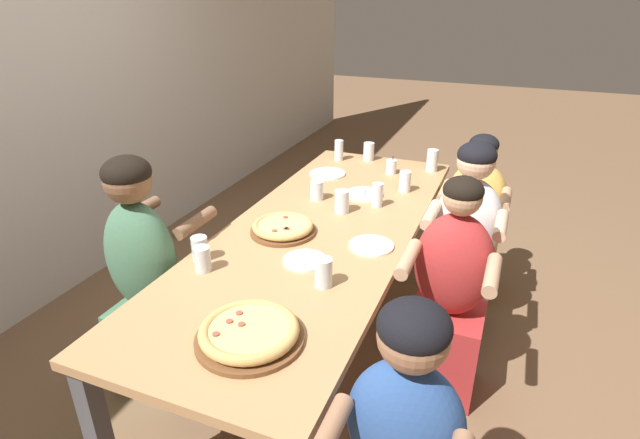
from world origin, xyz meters
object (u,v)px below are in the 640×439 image
object	(u,v)px
drinking_glass_h	(432,160)
diner_far_midleft	(147,287)
drinking_glass_c	(317,191)
drinking_glass_i	(342,201)
empty_plate_a	(305,260)
empty_plate_b	(328,174)
pizza_board_second	(249,333)
empty_plate_d	(364,194)
diner_near_right	(472,225)
drinking_glass_d	(339,151)
drinking_glass_a	(377,196)
drinking_glass_f	(203,260)
drinking_glass_b	(324,274)
cocktail_glass_blue	(391,167)
diner_near_center	(449,302)
pizza_board_main	(283,228)
drinking_glass_g	(405,183)
empty_plate_c	(371,246)
drinking_glass_e	(369,152)
diner_near_midright	(464,250)
drinking_glass_j	(200,249)

from	to	relation	value
drinking_glass_h	diner_far_midleft	size ratio (longest dim) A/B	0.12
drinking_glass_c	drinking_glass_i	size ratio (longest dim) A/B	0.88
empty_plate_a	empty_plate_b	world-z (taller)	same
pizza_board_second	empty_plate_d	distance (m)	1.41
drinking_glass_h	diner_near_right	xyz separation A→B (m)	(-0.14, -0.32, -0.35)
drinking_glass_d	diner_far_midleft	bearing A→B (deg)	166.47
drinking_glass_a	drinking_glass_f	xyz separation A→B (m)	(-0.94, 0.50, -0.01)
empty_plate_a	diner_far_midleft	distance (m)	0.79
diner_far_midleft	drinking_glass_b	bearing A→B (deg)	3.42
cocktail_glass_blue	drinking_glass_h	xyz separation A→B (m)	(0.15, -0.23, 0.03)
drinking_glass_b	diner_near_right	bearing A→B (deg)	-17.92
empty_plate_b	drinking_glass_b	world-z (taller)	drinking_glass_b
empty_plate_a	drinking_glass_f	distance (m)	0.44
cocktail_glass_blue	diner_near_center	distance (m)	1.15
empty_plate_a	pizza_board_main	bearing A→B (deg)	44.26
drinking_glass_g	drinking_glass_i	size ratio (longest dim) A/B	1.00
empty_plate_c	empty_plate_d	world-z (taller)	same
drinking_glass_a	drinking_glass_f	size ratio (longest dim) A/B	1.20
empty_plate_a	empty_plate_d	bearing A→B (deg)	-0.71
drinking_glass_d	diner_near_center	bearing A→B (deg)	-138.77
pizza_board_main	drinking_glass_i	xyz separation A→B (m)	(0.34, -0.19, 0.03)
drinking_glass_h	drinking_glass_c	bearing A→B (deg)	144.74
empty_plate_a	empty_plate_d	xyz separation A→B (m)	(0.84, -0.01, -0.00)
drinking_glass_e	drinking_glass_a	bearing A→B (deg)	-159.67
diner_near_midright	drinking_glass_j	bearing A→B (deg)	43.03
drinking_glass_d	drinking_glass_g	xyz separation A→B (m)	(-0.41, -0.56, -0.01)
cocktail_glass_blue	diner_near_right	distance (m)	0.64
empty_plate_a	empty_plate_b	bearing A→B (deg)	16.15
pizza_board_second	empty_plate_c	world-z (taller)	pizza_board_second
diner_far_midleft	pizza_board_main	bearing A→B (deg)	39.14
drinking_glass_e	drinking_glass_i	world-z (taller)	same
drinking_glass_f	drinking_glass_i	bearing A→B (deg)	-23.32
drinking_glass_d	drinking_glass_j	world-z (taller)	drinking_glass_d
drinking_glass_a	diner_near_right	bearing A→B (deg)	-40.78
drinking_glass_j	empty_plate_a	bearing A→B (deg)	-70.23
drinking_glass_c	diner_far_midleft	xyz separation A→B (m)	(-0.88, 0.51, -0.24)
diner_near_right	pizza_board_second	bearing A→B (deg)	72.87
cocktail_glass_blue	drinking_glass_d	xyz separation A→B (m)	(0.13, 0.41, 0.02)
pizza_board_second	drinking_glass_b	world-z (taller)	drinking_glass_b
drinking_glass_i	drinking_glass_j	bearing A→B (deg)	150.51
drinking_glass_c	diner_far_midleft	bearing A→B (deg)	149.90
drinking_glass_g	diner_far_midleft	distance (m)	1.54
empty_plate_a	drinking_glass_i	xyz separation A→B (m)	(0.56, 0.03, 0.06)
drinking_glass_b	drinking_glass_e	bearing A→B (deg)	10.68
diner_near_midright	drinking_glass_c	bearing A→B (deg)	9.55
pizza_board_second	diner_near_right	xyz separation A→B (m)	(1.84, -0.57, -0.31)
drinking_glass_d	drinking_glass_i	size ratio (longest dim) A/B	1.14
pizza_board_second	diner_far_midleft	world-z (taller)	diner_far_midleft
pizza_board_second	drinking_glass_f	size ratio (longest dim) A/B	3.39
cocktail_glass_blue	drinking_glass_f	world-z (taller)	cocktail_glass_blue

